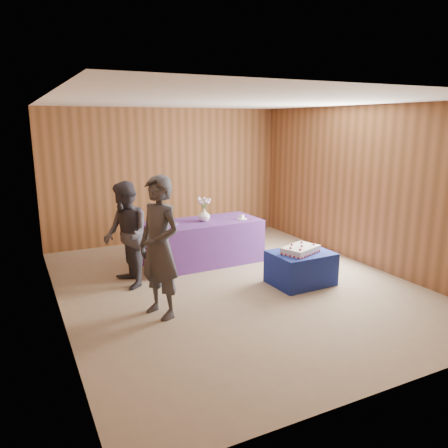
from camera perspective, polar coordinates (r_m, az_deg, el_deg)
ground at (r=6.72m, az=1.44°, el=-7.93°), size 6.00×6.00×0.00m
room_shell at (r=6.30m, az=1.53°, el=7.55°), size 5.04×6.04×2.72m
cake_table at (r=6.80m, az=9.99°, el=-5.66°), size 0.92×0.73×0.50m
serving_table at (r=7.63m, az=-2.80°, el=-2.38°), size 2.02×0.95×0.75m
sheet_cake at (r=6.67m, az=9.95°, el=-3.32°), size 0.67×0.57×0.13m
vase at (r=7.53m, az=-2.61°, el=1.18°), size 0.25×0.25×0.22m
flower_spray at (r=7.48m, az=-2.63°, el=3.10°), size 0.23×0.23×0.18m
platter at (r=7.36m, az=-7.38°, el=0.03°), size 0.44×0.44×0.02m
plate at (r=7.71m, az=2.31°, el=0.70°), size 0.23×0.23×0.01m
cake_slice at (r=7.70m, az=2.32°, el=0.99°), size 0.10×0.09×0.09m
knife at (r=7.64m, az=2.78°, el=0.54°), size 0.26×0.08×0.00m
guest_left at (r=5.48m, az=-8.44°, el=-3.07°), size 0.64×0.77×1.80m
guest_right at (r=6.59m, az=-12.68°, el=-1.43°), size 0.65×0.81×1.59m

